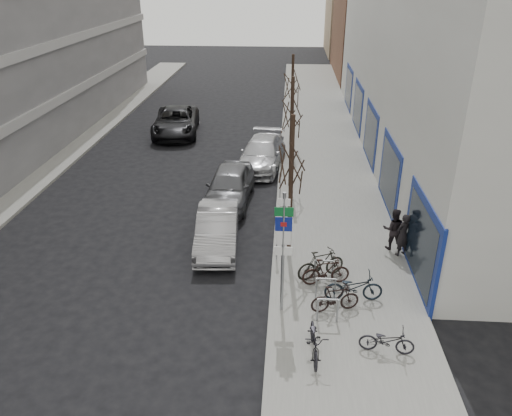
# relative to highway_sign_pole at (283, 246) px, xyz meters

# --- Properties ---
(ground) EXTENTS (120.00, 120.00, 0.00)m
(ground) POSITION_rel_highway_sign_pole_xyz_m (-2.40, 0.01, -2.46)
(ground) COLOR black
(ground) RESTS_ON ground
(sidewalk_east) EXTENTS (5.00, 70.00, 0.15)m
(sidewalk_east) POSITION_rel_highway_sign_pole_xyz_m (2.10, 10.01, -2.38)
(sidewalk_east) COLOR slate
(sidewalk_east) RESTS_ON ground
(sidewalk_west) EXTENTS (3.00, 70.00, 0.15)m
(sidewalk_west) POSITION_rel_highway_sign_pole_xyz_m (-13.40, 10.01, -2.38)
(sidewalk_west) COLOR slate
(sidewalk_west) RESTS_ON ground
(brick_building_far) EXTENTS (12.00, 14.00, 8.00)m
(brick_building_far) POSITION_rel_highway_sign_pole_xyz_m (10.60, 40.01, 1.54)
(brick_building_far) COLOR brown
(brick_building_far) RESTS_ON ground
(tan_building_far) EXTENTS (13.00, 12.00, 9.00)m
(tan_building_far) POSITION_rel_highway_sign_pole_xyz_m (11.10, 55.01, 2.04)
(tan_building_far) COLOR #937A5B
(tan_building_far) RESTS_ON ground
(highway_sign_pole) EXTENTS (0.55, 0.10, 4.20)m
(highway_sign_pole) POSITION_rel_highway_sign_pole_xyz_m (0.00, 0.00, 0.00)
(highway_sign_pole) COLOR gray
(highway_sign_pole) RESTS_ON ground
(bike_rack) EXTENTS (0.66, 2.26, 0.83)m
(bike_rack) POSITION_rel_highway_sign_pole_xyz_m (1.40, 0.61, -1.80)
(bike_rack) COLOR gray
(bike_rack) RESTS_ON sidewalk_east
(tree_near) EXTENTS (1.80, 1.80, 5.50)m
(tree_near) POSITION_rel_highway_sign_pole_xyz_m (0.20, 3.51, 1.65)
(tree_near) COLOR black
(tree_near) RESTS_ON ground
(tree_mid) EXTENTS (1.80, 1.80, 5.50)m
(tree_mid) POSITION_rel_highway_sign_pole_xyz_m (0.20, 10.01, 1.65)
(tree_mid) COLOR black
(tree_mid) RESTS_ON ground
(tree_far) EXTENTS (1.80, 1.80, 5.50)m
(tree_far) POSITION_rel_highway_sign_pole_xyz_m (0.20, 16.51, 1.65)
(tree_far) COLOR black
(tree_far) RESTS_ON ground
(meter_front) EXTENTS (0.10, 0.08, 1.27)m
(meter_front) POSITION_rel_highway_sign_pole_xyz_m (-0.25, 3.01, -1.54)
(meter_front) COLOR gray
(meter_front) RESTS_ON sidewalk_east
(meter_mid) EXTENTS (0.10, 0.08, 1.27)m
(meter_mid) POSITION_rel_highway_sign_pole_xyz_m (-0.25, 8.51, -1.54)
(meter_mid) COLOR gray
(meter_mid) RESTS_ON sidewalk_east
(meter_back) EXTENTS (0.10, 0.08, 1.27)m
(meter_back) POSITION_rel_highway_sign_pole_xyz_m (-0.25, 14.01, -1.54)
(meter_back) COLOR gray
(meter_back) RESTS_ON sidewalk_east
(bike_near_left) EXTENTS (0.62, 1.82, 1.10)m
(bike_near_left) POSITION_rel_highway_sign_pole_xyz_m (0.95, -1.97, -1.76)
(bike_near_left) COLOR black
(bike_near_left) RESTS_ON sidewalk_east
(bike_near_right) EXTENTS (1.65, 0.85, 0.96)m
(bike_near_right) POSITION_rel_highway_sign_pole_xyz_m (1.67, 0.04, -1.83)
(bike_near_right) COLOR black
(bike_near_right) RESTS_ON sidewalk_east
(bike_mid_curb) EXTENTS (1.92, 0.69, 1.15)m
(bike_mid_curb) POSITION_rel_highway_sign_pole_xyz_m (2.30, 0.67, -1.73)
(bike_mid_curb) COLOR black
(bike_mid_curb) RESTS_ON sidewalk_east
(bike_mid_inner) EXTENTS (1.86, 1.27, 1.10)m
(bike_mid_inner) POSITION_rel_highway_sign_pole_xyz_m (1.31, 1.93, -1.76)
(bike_mid_inner) COLOR black
(bike_mid_inner) RESTS_ON sidewalk_east
(bike_far_curb) EXTENTS (1.58, 0.64, 0.93)m
(bike_far_curb) POSITION_rel_highway_sign_pole_xyz_m (2.97, -1.75, -1.84)
(bike_far_curb) COLOR black
(bike_far_curb) RESTS_ON sidewalk_east
(bike_far_inner) EXTENTS (1.74, 0.84, 1.02)m
(bike_far_inner) POSITION_rel_highway_sign_pole_xyz_m (1.47, 1.52, -1.80)
(bike_far_inner) COLOR black
(bike_far_inner) RESTS_ON sidewalk_east
(parked_car_front) EXTENTS (1.89, 4.56, 1.47)m
(parked_car_front) POSITION_rel_highway_sign_pole_xyz_m (-2.60, 4.13, -1.72)
(parked_car_front) COLOR #A09FA4
(parked_car_front) RESTS_ON ground
(parked_car_mid) EXTENTS (2.21, 4.96, 1.66)m
(parked_car_mid) POSITION_rel_highway_sign_pole_xyz_m (-2.60, 8.25, -1.63)
(parked_car_mid) COLOR #54555A
(parked_car_mid) RESTS_ON ground
(parked_car_back) EXTENTS (2.77, 5.54, 1.55)m
(parked_car_back) POSITION_rel_highway_sign_pole_xyz_m (-1.37, 12.94, -1.68)
(parked_car_back) COLOR #AEAFB3
(parked_car_back) RESTS_ON ground
(lane_car) EXTENTS (3.48, 6.31, 1.67)m
(lane_car) POSITION_rel_highway_sign_pole_xyz_m (-7.34, 18.64, -1.62)
(lane_car) COLOR black
(lane_car) RESTS_ON ground
(pedestrian_near) EXTENTS (0.74, 0.67, 1.69)m
(pedestrian_near) POSITION_rel_highway_sign_pole_xyz_m (4.40, 3.66, -1.46)
(pedestrian_near) COLOR black
(pedestrian_near) RESTS_ON sidewalk_east
(pedestrian_far) EXTENTS (0.64, 0.46, 1.68)m
(pedestrian_far) POSITION_rel_highway_sign_pole_xyz_m (4.14, 4.13, -1.47)
(pedestrian_far) COLOR black
(pedestrian_far) RESTS_ON sidewalk_east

